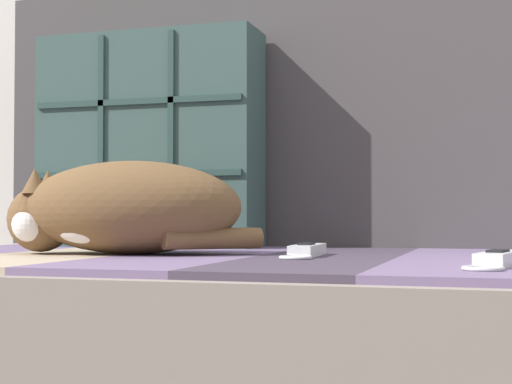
{
  "coord_description": "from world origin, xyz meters",
  "views": [
    {
      "loc": [
        0.04,
        -1.13,
        0.44
      ],
      "look_at": [
        -0.32,
        0.03,
        0.47
      ],
      "focal_mm": 55.0,
      "sensor_mm": 36.0,
      "label": 1
    }
  ],
  "objects_px": {
    "couch": "(473,382)",
    "game_remote_near": "(498,259)",
    "throw_pillow_quilted": "(150,141)",
    "game_remote_far": "(307,251)",
    "sleeping_cat": "(120,209)"
  },
  "relations": [
    {
      "from": "throw_pillow_quilted",
      "to": "game_remote_near",
      "type": "bearing_deg",
      "value": -32.99
    },
    {
      "from": "couch",
      "to": "throw_pillow_quilted",
      "type": "distance_m",
      "value": 0.79
    },
    {
      "from": "couch",
      "to": "throw_pillow_quilted",
      "type": "xyz_separation_m",
      "value": [
        -0.64,
        0.23,
        0.41
      ]
    },
    {
      "from": "sleeping_cat",
      "to": "game_remote_far",
      "type": "bearing_deg",
      "value": 4.79
    },
    {
      "from": "game_remote_far",
      "to": "throw_pillow_quilted",
      "type": "bearing_deg",
      "value": 144.99
    },
    {
      "from": "sleeping_cat",
      "to": "game_remote_far",
      "type": "xyz_separation_m",
      "value": [
        0.31,
        0.03,
        -0.07
      ]
    },
    {
      "from": "game_remote_near",
      "to": "game_remote_far",
      "type": "height_order",
      "value": "same"
    },
    {
      "from": "sleeping_cat",
      "to": "game_remote_near",
      "type": "xyz_separation_m",
      "value": [
        0.59,
        -0.14,
        -0.07
      ]
    },
    {
      "from": "throw_pillow_quilted",
      "to": "game_remote_far",
      "type": "relative_size",
      "value": 2.48
    },
    {
      "from": "couch",
      "to": "game_remote_near",
      "type": "height_order",
      "value": "game_remote_near"
    },
    {
      "from": "throw_pillow_quilted",
      "to": "game_remote_near",
      "type": "height_order",
      "value": "throw_pillow_quilted"
    },
    {
      "from": "throw_pillow_quilted",
      "to": "game_remote_far",
      "type": "distance_m",
      "value": 0.53
    },
    {
      "from": "throw_pillow_quilted",
      "to": "sleeping_cat",
      "type": "height_order",
      "value": "throw_pillow_quilted"
    },
    {
      "from": "throw_pillow_quilted",
      "to": "sleeping_cat",
      "type": "bearing_deg",
      "value": -73.96
    },
    {
      "from": "couch",
      "to": "game_remote_near",
      "type": "xyz_separation_m",
      "value": [
        0.04,
        -0.21,
        0.2
      ]
    }
  ]
}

